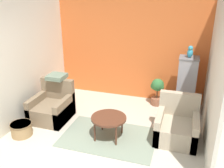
# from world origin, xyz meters

# --- Properties ---
(ground_plane) EXTENTS (20.00, 20.00, 0.00)m
(ground_plane) POSITION_xyz_m (0.00, 0.00, 0.00)
(ground_plane) COLOR beige
(ground_plane) RESTS_ON ground
(wall_back_accent) EXTENTS (4.02, 0.06, 2.68)m
(wall_back_accent) POSITION_xyz_m (0.00, 3.11, 1.34)
(wall_back_accent) COLOR orange
(wall_back_accent) RESTS_ON ground_plane
(wall_left) EXTENTS (0.06, 3.08, 2.68)m
(wall_left) POSITION_xyz_m (-1.98, 1.54, 1.34)
(wall_left) COLOR beige
(wall_left) RESTS_ON ground_plane
(wall_right) EXTENTS (0.06, 3.08, 2.68)m
(wall_right) POSITION_xyz_m (1.98, 1.54, 1.34)
(wall_right) COLOR beige
(wall_right) RESTS_ON ground_plane
(area_rug) EXTENTS (1.89, 1.24, 0.01)m
(area_rug) POSITION_xyz_m (0.11, 0.96, 0.01)
(area_rug) COLOR gray
(area_rug) RESTS_ON ground_plane
(coffee_table) EXTENTS (0.70, 0.70, 0.47)m
(coffee_table) POSITION_xyz_m (0.11, 0.96, 0.42)
(coffee_table) COLOR #512D1E
(coffee_table) RESTS_ON ground_plane
(armchair_left) EXTENTS (0.80, 0.86, 0.87)m
(armchair_left) POSITION_xyz_m (-1.37, 1.32, 0.27)
(armchair_left) COLOR #7A664C
(armchair_left) RESTS_ON ground_plane
(armchair_right) EXTENTS (0.80, 0.86, 0.87)m
(armchair_right) POSITION_xyz_m (1.41, 1.35, 0.27)
(armchair_right) COLOR tan
(armchair_right) RESTS_ON ground_plane
(birdcage) EXTENTS (0.60, 0.60, 1.36)m
(birdcage) POSITION_xyz_m (1.51, 2.60, 0.65)
(birdcage) COLOR slate
(birdcage) RESTS_ON ground_plane
(parrot) EXTENTS (0.13, 0.23, 0.28)m
(parrot) POSITION_xyz_m (1.51, 2.61, 1.49)
(parrot) COLOR teal
(parrot) RESTS_ON birdcage
(potted_plant) EXTENTS (0.35, 0.32, 0.71)m
(potted_plant) POSITION_xyz_m (0.82, 2.76, 0.42)
(potted_plant) COLOR brown
(potted_plant) RESTS_ON ground_plane
(wicker_basket) EXTENTS (0.44, 0.44, 0.27)m
(wicker_basket) POSITION_xyz_m (-1.62, 0.50, 0.15)
(wicker_basket) COLOR #A37F51
(wicker_basket) RESTS_ON ground_plane
(throw_pillow) EXTENTS (0.40, 0.40, 0.10)m
(throw_pillow) POSITION_xyz_m (-1.37, 1.64, 0.92)
(throw_pillow) COLOR slate
(throw_pillow) RESTS_ON armchair_left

